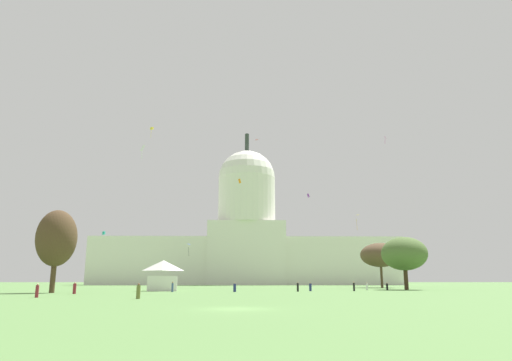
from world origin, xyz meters
TOP-DOWN VIEW (x-y plane):
  - ground_plane at (0.00, 0.00)m, footprint 800.00×800.00m
  - capitol_building at (1.35, 159.89)m, footprint 125.82×24.36m
  - event_tent at (-14.42, 53.33)m, footprint 6.12×5.89m
  - tree_west_near at (-29.22, 40.61)m, footprint 7.57×7.65m
  - tree_east_mid at (33.78, 62.61)m, footprint 11.99×12.46m
  - tree_east_near at (36.52, 88.84)m, footprint 13.62×14.02m
  - person_navy_near_tent at (-1.08, 46.00)m, footprint 0.66×0.66m
  - person_olive_edge_west at (-10.74, 17.59)m, footprint 0.44×0.44m
  - person_black_near_tree_west at (28.60, 58.78)m, footprint 0.41×0.41m
  - person_black_edge_east at (20.39, 51.69)m, footprint 0.47×0.47m
  - person_white_mid_right at (24.68, 59.06)m, footprint 0.52×0.52m
  - person_denim_lawn_far_right at (-11.54, 46.40)m, footprint 0.41×0.41m
  - person_maroon_lawn_far_left at (-23.03, 21.32)m, footprint 0.50×0.50m
  - person_navy_mid_center at (12.46, 51.74)m, footprint 0.49×0.49m
  - person_maroon_back_left at (-23.90, 35.45)m, footprint 0.64×0.64m
  - person_black_front_right at (9.78, 48.25)m, footprint 0.46×0.46m
  - kite_magenta_high at (38.68, 85.35)m, footprint 0.70×1.08m
  - kite_yellow_high at (-32.38, 121.54)m, footprint 1.17×1.22m
  - kite_orange_mid at (-0.98, 95.86)m, footprint 0.94×0.54m
  - kite_turquoise_low at (-39.46, 98.16)m, footprint 0.93×0.90m
  - kite_blue_low at (-17.75, 121.16)m, footprint 1.40×1.41m
  - kite_pink_high at (4.71, 136.92)m, footprint 1.63×1.50m
  - kite_violet_mid at (24.10, 133.60)m, footprint 0.97×1.05m
  - kite_white_mid at (-17.20, 43.77)m, footprint 0.87×0.64m
  - kite_gold_mid at (32.74, 97.92)m, footprint 1.43×1.51m

SIDE VIEW (x-z plane):
  - ground_plane at x=0.00m, z-range 0.00..0.00m
  - person_white_mid_right at x=24.68m, z-range -0.07..1.41m
  - person_black_near_tree_west at x=28.60m, z-range -0.07..1.45m
  - person_navy_near_tent at x=-1.08m, z-range -0.08..1.49m
  - person_navy_mid_center at x=12.46m, z-range -0.08..1.49m
  - person_maroon_lawn_far_left at x=-23.03m, z-range -0.07..1.52m
  - person_olive_edge_west at x=-10.74m, z-range -0.08..1.55m
  - person_black_front_right at x=9.78m, z-range -0.06..1.59m
  - person_maroon_back_left at x=-23.90m, z-range -0.08..1.61m
  - person_black_edge_east at x=20.39m, z-range -0.06..1.64m
  - person_denim_lawn_far_right at x=-11.54m, z-range -0.04..1.66m
  - event_tent at x=-14.42m, z-range 0.00..5.52m
  - tree_east_mid at x=33.78m, z-range 1.91..12.66m
  - tree_west_near at x=-29.22m, z-range 1.95..14.84m
  - tree_east_near at x=36.52m, z-range 2.62..14.22m
  - kite_blue_low at x=-17.75m, z-range 11.14..14.75m
  - kite_turquoise_low at x=-39.46m, z-range 14.53..15.45m
  - capitol_building at x=1.35m, z-range -13.62..51.30m
  - kite_gold_mid at x=32.74m, z-range 17.55..21.64m
  - kite_white_mid at x=-17.20m, z-range 22.85..25.41m
  - kite_orange_mid at x=-0.98m, z-range 29.12..30.49m
  - kite_violet_mid at x=24.10m, z-range 31.99..33.32m
  - kite_magenta_high at x=38.68m, z-range 38.64..40.70m
  - kite_yellow_high at x=-32.38m, z-range 52.16..56.16m
  - kite_pink_high at x=4.71m, z-range 54.91..55.28m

